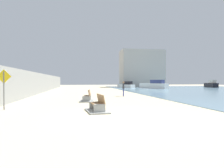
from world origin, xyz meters
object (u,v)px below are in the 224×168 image
(bench_far, at_px, (87,99))
(boat_nearest, at_px, (127,85))
(person_walking, at_px, (123,88))
(boat_distant, at_px, (154,85))
(bench_near, at_px, (97,107))
(pedestrian_sign, at_px, (4,85))
(boat_far_right, at_px, (211,84))

(bench_far, distance_m, boat_nearest, 34.63)
(person_walking, xyz_separation_m, boat_distant, (11.87, 21.39, -0.20))
(bench_near, xyz_separation_m, boat_distant, (15.78, 32.16, 0.54))
(pedestrian_sign, bearing_deg, boat_far_right, 42.25)
(boat_far_right, relative_size, boat_nearest, 1.16)
(boat_distant, height_order, pedestrian_sign, pedestrian_sign)
(person_walking, relative_size, pedestrian_sign, 0.69)
(bench_near, relative_size, boat_distant, 0.29)
(boat_distant, bearing_deg, boat_far_right, 15.03)
(boat_distant, distance_m, boat_nearest, 8.06)
(boat_far_right, xyz_separation_m, boat_distant, (-17.59, -4.72, -0.02))
(boat_distant, relative_size, pedestrian_sign, 3.13)
(bench_near, distance_m, pedestrian_sign, 5.83)
(bench_near, height_order, pedestrian_sign, pedestrian_sign)
(boat_far_right, xyz_separation_m, boat_nearest, (-22.42, 1.73, -0.18))
(bench_near, xyz_separation_m, boat_far_right, (33.37, 36.88, 0.57))
(boat_nearest, bearing_deg, boat_distant, -53.19)
(person_walking, bearing_deg, bench_near, -109.98)
(pedestrian_sign, bearing_deg, bench_far, 39.69)
(bench_near, bearing_deg, pedestrian_sign, 163.45)
(boat_far_right, height_order, pedestrian_sign, pedestrian_sign)
(bench_near, xyz_separation_m, person_walking, (3.92, 10.77, 0.74))
(bench_far, height_order, boat_far_right, boat_far_right)
(bench_near, relative_size, boat_far_right, 0.40)
(person_walking, relative_size, boat_nearest, 0.35)
(bench_far, distance_m, person_walking, 6.52)
(bench_near, height_order, boat_far_right, boat_far_right)
(person_walking, height_order, boat_nearest, person_walking)
(boat_far_right, bearing_deg, boat_nearest, 175.59)
(boat_far_right, xyz_separation_m, pedestrian_sign, (-38.83, -35.26, 0.71))
(pedestrian_sign, bearing_deg, boat_distant, 55.19)
(boat_distant, bearing_deg, boat_nearest, 126.81)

